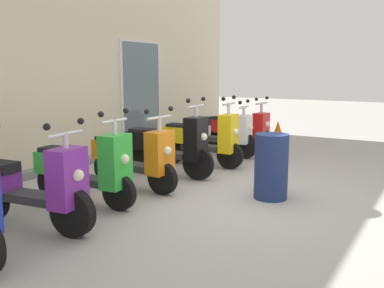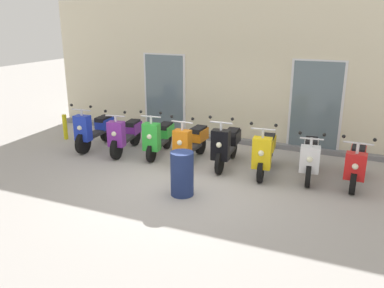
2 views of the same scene
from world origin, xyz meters
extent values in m
plane|color=#A8A39E|center=(0.00, 0.00, 0.00)|extent=(40.00, 40.00, 0.00)
cube|color=beige|center=(0.00, 3.27, 1.87)|extent=(11.29, 0.30, 3.74)
cube|color=slate|center=(0.00, 3.02, 0.06)|extent=(11.29, 0.20, 0.12)
cube|color=silver|center=(2.09, 3.10, 1.15)|extent=(1.29, 0.04, 2.30)
cube|color=slate|center=(2.09, 3.08, 1.15)|extent=(1.17, 0.02, 2.22)
cylinder|color=black|center=(-2.13, 0.62, 0.25)|extent=(0.19, 0.51, 0.50)
cube|color=#2D2D30|center=(-2.22, 1.19, 0.35)|extent=(0.37, 0.75, 0.09)
cube|color=purple|center=(-2.13, 0.66, 0.61)|extent=(0.41, 0.29, 0.60)
sphere|color=#F2EFCC|center=(-2.11, 0.53, 0.65)|extent=(0.12, 0.12, 0.12)
cylinder|color=silver|center=(-2.13, 0.66, 0.98)|extent=(0.06, 0.06, 0.18)
cylinder|color=silver|center=(-2.13, 0.66, 1.06)|extent=(0.49, 0.11, 0.04)
sphere|color=black|center=(-1.89, 0.69, 1.16)|extent=(0.07, 0.07, 0.07)
sphere|color=black|center=(-2.38, 0.62, 1.16)|extent=(0.07, 0.07, 0.07)
cylinder|color=black|center=(-1.26, 0.77, 0.22)|extent=(0.14, 0.45, 0.44)
cylinder|color=black|center=(-1.38, 1.82, 0.22)|extent=(0.14, 0.45, 0.44)
cube|color=#2D2D30|center=(-1.32, 1.29, 0.32)|extent=(0.33, 0.68, 0.09)
cube|color=green|center=(-1.27, 0.81, 0.60)|extent=(0.40, 0.28, 0.65)
sphere|color=#F2EFCC|center=(-1.25, 0.68, 0.64)|extent=(0.12, 0.12, 0.12)
cube|color=green|center=(-1.37, 1.72, 0.51)|extent=(0.36, 0.55, 0.28)
cube|color=black|center=(-1.37, 1.68, 0.65)|extent=(0.31, 0.51, 0.11)
cylinder|color=silver|center=(-1.27, 0.81, 1.01)|extent=(0.06, 0.06, 0.20)
cylinder|color=silver|center=(-1.27, 0.81, 1.09)|extent=(0.49, 0.09, 0.04)
sphere|color=black|center=(-1.02, 0.83, 1.19)|extent=(0.07, 0.07, 0.07)
sphere|color=black|center=(-1.51, 0.78, 1.19)|extent=(0.07, 0.07, 0.07)
cylinder|color=black|center=(-0.45, 0.71, 0.23)|extent=(0.11, 0.45, 0.45)
cylinder|color=black|center=(-0.42, 1.76, 0.23)|extent=(0.11, 0.45, 0.45)
cube|color=#2D2D30|center=(-0.44, 1.24, 0.33)|extent=(0.28, 0.66, 0.09)
cube|color=orange|center=(-0.45, 0.75, 0.58)|extent=(0.39, 0.25, 0.58)
sphere|color=#F2EFCC|center=(-0.45, 0.62, 0.62)|extent=(0.12, 0.12, 0.12)
cube|color=orange|center=(-0.42, 1.66, 0.53)|extent=(0.32, 0.53, 0.28)
cube|color=black|center=(-0.42, 1.62, 0.67)|extent=(0.27, 0.49, 0.11)
cylinder|color=silver|center=(-0.45, 0.75, 0.96)|extent=(0.06, 0.06, 0.23)
cylinder|color=silver|center=(-0.45, 0.75, 1.06)|extent=(0.52, 0.05, 0.04)
sphere|color=black|center=(-0.19, 0.75, 1.16)|extent=(0.07, 0.07, 0.07)
sphere|color=black|center=(-0.71, 0.76, 1.16)|extent=(0.07, 0.07, 0.07)
cylinder|color=black|center=(0.47, 0.70, 0.26)|extent=(0.11, 0.52, 0.51)
cylinder|color=black|center=(0.40, 1.83, 0.26)|extent=(0.11, 0.52, 0.51)
cube|color=#2D2D30|center=(0.44, 1.27, 0.36)|extent=(0.30, 0.72, 0.09)
cube|color=black|center=(0.47, 0.74, 0.65)|extent=(0.39, 0.26, 0.66)
sphere|color=#F2EFCC|center=(0.47, 0.61, 0.69)|extent=(0.12, 0.12, 0.12)
cube|color=black|center=(0.41, 1.73, 0.54)|extent=(0.33, 0.54, 0.28)
cube|color=black|center=(0.41, 1.69, 0.68)|extent=(0.29, 0.49, 0.11)
cylinder|color=silver|center=(0.47, 0.74, 1.06)|extent=(0.06, 0.06, 0.20)
cylinder|color=silver|center=(0.47, 0.74, 1.14)|extent=(0.49, 0.06, 0.04)
sphere|color=black|center=(0.71, 0.75, 1.24)|extent=(0.07, 0.07, 0.07)
sphere|color=black|center=(0.22, 0.72, 1.24)|extent=(0.07, 0.07, 0.07)
cylinder|color=black|center=(1.39, 0.61, 0.23)|extent=(0.14, 0.47, 0.46)
cylinder|color=black|center=(1.29, 1.71, 0.23)|extent=(0.14, 0.47, 0.46)
cube|color=#2D2D30|center=(1.34, 1.16, 0.33)|extent=(0.33, 0.71, 0.09)
cube|color=yellow|center=(1.39, 0.65, 0.62)|extent=(0.40, 0.28, 0.65)
sphere|color=#F2EFCC|center=(1.40, 0.52, 0.66)|extent=(0.12, 0.12, 0.12)
cube|color=yellow|center=(1.30, 1.61, 0.54)|extent=(0.35, 0.55, 0.28)
cube|color=black|center=(1.30, 1.57, 0.68)|extent=(0.31, 0.50, 0.11)
cylinder|color=silver|center=(1.39, 0.65, 1.03)|extent=(0.06, 0.06, 0.22)
cylinder|color=silver|center=(1.39, 0.65, 1.12)|extent=(0.49, 0.08, 0.04)
sphere|color=black|center=(1.63, 0.68, 1.22)|extent=(0.07, 0.07, 0.07)
sphere|color=black|center=(1.15, 0.63, 1.22)|extent=(0.07, 0.07, 0.07)
cylinder|color=black|center=(2.33, 0.76, 0.24)|extent=(0.15, 0.49, 0.48)
cylinder|color=black|center=(2.21, 1.90, 0.24)|extent=(0.15, 0.49, 0.48)
cube|color=#2D2D30|center=(2.27, 1.33, 0.34)|extent=(0.33, 0.73, 0.09)
cube|color=white|center=(2.32, 0.80, 0.57)|extent=(0.40, 0.28, 0.54)
sphere|color=#F2EFCC|center=(2.34, 0.67, 0.61)|extent=(0.12, 0.12, 0.12)
cube|color=white|center=(2.22, 1.80, 0.52)|extent=(0.35, 0.55, 0.28)
cube|color=black|center=(2.22, 1.76, 0.66)|extent=(0.31, 0.50, 0.11)
cylinder|color=silver|center=(2.32, 0.80, 0.92)|extent=(0.06, 0.06, 0.20)
cylinder|color=silver|center=(2.32, 0.80, 1.00)|extent=(0.45, 0.08, 0.04)
sphere|color=black|center=(2.55, 0.82, 1.10)|extent=(0.07, 0.07, 0.07)
sphere|color=black|center=(2.10, 0.78, 1.10)|extent=(0.07, 0.07, 0.07)
cylinder|color=black|center=(3.17, 0.75, 0.23)|extent=(0.12, 0.46, 0.46)
cylinder|color=black|center=(3.20, 1.89, 0.23)|extent=(0.12, 0.46, 0.46)
cube|color=#2D2D30|center=(3.19, 1.32, 0.33)|extent=(0.27, 0.71, 0.09)
cube|color=red|center=(3.17, 0.79, 0.55)|extent=(0.38, 0.25, 0.52)
sphere|color=#F2EFCC|center=(3.17, 0.66, 0.59)|extent=(0.12, 0.12, 0.12)
cube|color=red|center=(3.19, 1.79, 0.48)|extent=(0.31, 0.53, 0.28)
cube|color=black|center=(3.19, 1.75, 0.62)|extent=(0.27, 0.49, 0.11)
cylinder|color=silver|center=(3.17, 0.79, 0.91)|extent=(0.06, 0.06, 0.24)
cylinder|color=silver|center=(3.17, 0.79, 1.01)|extent=(0.54, 0.05, 0.04)
sphere|color=black|center=(3.44, 0.79, 1.11)|extent=(0.07, 0.07, 0.07)
sphere|color=black|center=(2.90, 0.80, 1.11)|extent=(0.07, 0.07, 0.07)
cylinder|color=navy|center=(0.17, -0.60, 0.43)|extent=(0.44, 0.44, 0.86)
cone|color=orange|center=(4.50, 0.91, 0.26)|extent=(0.32, 0.32, 0.52)
camera|label=1|loc=(-4.88, -2.52, 1.66)|focal=38.72mm
camera|label=2|loc=(3.19, -7.03, 3.27)|focal=37.61mm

